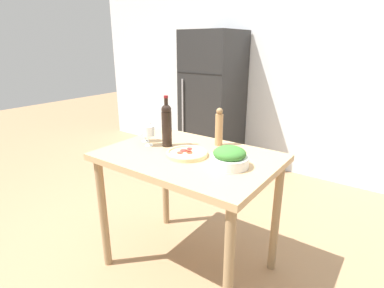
{
  "coord_description": "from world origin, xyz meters",
  "views": [
    {
      "loc": [
        1.09,
        -1.47,
        1.57
      ],
      "look_at": [
        0.0,
        0.04,
        0.94
      ],
      "focal_mm": 28.0,
      "sensor_mm": 36.0,
      "label": 1
    }
  ],
  "objects_px": {
    "pepper_mill": "(219,127)",
    "homemade_pizza": "(187,153)",
    "wine_bottle": "(167,124)",
    "salad_bowl": "(229,157)",
    "wine_glass_far": "(145,128)",
    "refrigerator": "(213,101)",
    "wine_glass_near": "(148,132)"
  },
  "relations": [
    {
      "from": "pepper_mill",
      "to": "homemade_pizza",
      "type": "distance_m",
      "value": 0.33
    },
    {
      "from": "wine_bottle",
      "to": "salad_bowl",
      "type": "height_order",
      "value": "wine_bottle"
    },
    {
      "from": "wine_bottle",
      "to": "salad_bowl",
      "type": "distance_m",
      "value": 0.55
    },
    {
      "from": "wine_glass_far",
      "to": "salad_bowl",
      "type": "relative_size",
      "value": 0.63
    },
    {
      "from": "refrigerator",
      "to": "wine_glass_far",
      "type": "height_order",
      "value": "refrigerator"
    },
    {
      "from": "refrigerator",
      "to": "wine_bottle",
      "type": "bearing_deg",
      "value": -67.93
    },
    {
      "from": "wine_bottle",
      "to": "wine_glass_near",
      "type": "height_order",
      "value": "wine_bottle"
    },
    {
      "from": "refrigerator",
      "to": "homemade_pizza",
      "type": "xyz_separation_m",
      "value": [
        0.93,
        -1.81,
        0.04
      ]
    },
    {
      "from": "refrigerator",
      "to": "homemade_pizza",
      "type": "distance_m",
      "value": 2.04
    },
    {
      "from": "wine_bottle",
      "to": "wine_glass_far",
      "type": "distance_m",
      "value": 0.2
    },
    {
      "from": "refrigerator",
      "to": "homemade_pizza",
      "type": "bearing_deg",
      "value": -62.76
    },
    {
      "from": "refrigerator",
      "to": "homemade_pizza",
      "type": "relative_size",
      "value": 6.44
    },
    {
      "from": "wine_glass_near",
      "to": "wine_glass_far",
      "type": "height_order",
      "value": "same"
    },
    {
      "from": "homemade_pizza",
      "to": "salad_bowl",
      "type": "bearing_deg",
      "value": 0.27
    },
    {
      "from": "pepper_mill",
      "to": "homemade_pizza",
      "type": "bearing_deg",
      "value": -100.78
    },
    {
      "from": "wine_glass_far",
      "to": "pepper_mill",
      "type": "xyz_separation_m",
      "value": [
        0.48,
        0.24,
        0.03
      ]
    },
    {
      "from": "wine_glass_near",
      "to": "salad_bowl",
      "type": "distance_m",
      "value": 0.65
    },
    {
      "from": "refrigerator",
      "to": "wine_glass_far",
      "type": "relative_size",
      "value": 12.06
    },
    {
      "from": "wine_bottle",
      "to": "wine_glass_far",
      "type": "bearing_deg",
      "value": -175.61
    },
    {
      "from": "wine_glass_far",
      "to": "refrigerator",
      "type": "bearing_deg",
      "value": 106.24
    },
    {
      "from": "salad_bowl",
      "to": "refrigerator",
      "type": "bearing_deg",
      "value": 124.43
    },
    {
      "from": "homemade_pizza",
      "to": "wine_glass_near",
      "type": "bearing_deg",
      "value": 179.54
    },
    {
      "from": "refrigerator",
      "to": "wine_glass_near",
      "type": "height_order",
      "value": "refrigerator"
    },
    {
      "from": "pepper_mill",
      "to": "wine_glass_near",
      "type": "bearing_deg",
      "value": -142.98
    },
    {
      "from": "wine_bottle",
      "to": "wine_glass_near",
      "type": "bearing_deg",
      "value": -147.79
    },
    {
      "from": "wine_glass_far",
      "to": "pepper_mill",
      "type": "height_order",
      "value": "pepper_mill"
    },
    {
      "from": "homemade_pizza",
      "to": "refrigerator",
      "type": "bearing_deg",
      "value": 117.24
    },
    {
      "from": "homemade_pizza",
      "to": "wine_glass_far",
      "type": "bearing_deg",
      "value": 172.32
    },
    {
      "from": "wine_glass_near",
      "to": "pepper_mill",
      "type": "distance_m",
      "value": 0.49
    },
    {
      "from": "refrigerator",
      "to": "wine_glass_near",
      "type": "bearing_deg",
      "value": -71.77
    },
    {
      "from": "wine_glass_far",
      "to": "wine_bottle",
      "type": "bearing_deg",
      "value": 4.39
    },
    {
      "from": "refrigerator",
      "to": "pepper_mill",
      "type": "bearing_deg",
      "value": -56.79
    }
  ]
}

